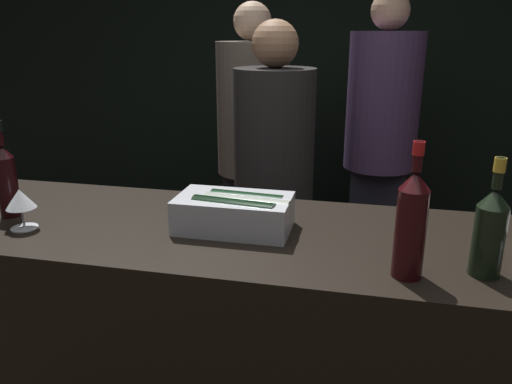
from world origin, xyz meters
TOP-DOWN VIEW (x-y plane):
  - wall_back_chalkboard at (0.00, 2.74)m, footprint 6.40×0.06m
  - bar_counter at (0.00, 0.34)m, footprint 2.41×0.69m
  - ice_bin_with_bottles at (-0.06, 0.34)m, footprint 0.37×0.21m
  - wine_glass at (-0.73, 0.20)m, footprint 0.09×0.09m
  - red_wine_bottle_tall at (0.46, 0.13)m, footprint 0.08×0.08m
  - red_wine_bottle_black_foil at (-0.85, 0.29)m, footprint 0.07×0.07m
  - champagne_bottle at (0.66, 0.18)m, footprint 0.08×0.08m
  - person_in_hoodie at (-0.09, 1.15)m, footprint 0.38×0.38m
  - person_blond_tee at (0.41, 1.84)m, footprint 0.41×0.41m
  - person_grey_polo at (-0.32, 1.69)m, footprint 0.41×0.41m

SIDE VIEW (x-z plane):
  - bar_counter at x=0.00m, z-range 0.00..1.01m
  - person_in_hoodie at x=-0.09m, z-range 0.09..1.76m
  - person_grey_polo at x=-0.32m, z-range 0.10..1.87m
  - person_blond_tee at x=0.41m, z-range 0.10..1.93m
  - ice_bin_with_bottles at x=-0.06m, z-range 1.01..1.13m
  - wine_glass at x=-0.73m, z-range 1.04..1.17m
  - champagne_bottle at x=0.66m, z-range 0.97..1.29m
  - red_wine_bottle_black_foil at x=-0.85m, z-range 0.98..1.31m
  - red_wine_bottle_tall at x=0.46m, z-range 0.98..1.34m
  - wall_back_chalkboard at x=0.00m, z-range 0.00..2.80m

